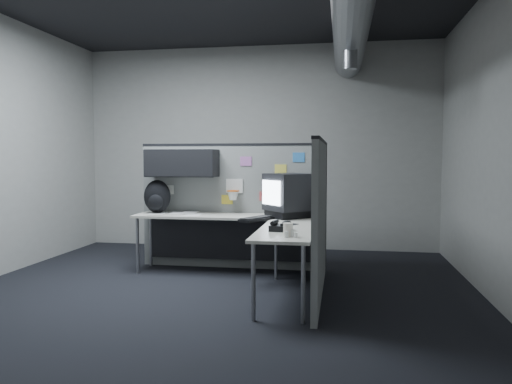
% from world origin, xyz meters
% --- Properties ---
extents(room, '(5.62, 5.62, 3.22)m').
position_xyz_m(room, '(0.56, 0.00, 2.10)').
color(room, black).
rests_on(room, ground).
extents(partition_back, '(2.44, 0.42, 1.63)m').
position_xyz_m(partition_back, '(-0.25, 1.23, 1.00)').
color(partition_back, slate).
rests_on(partition_back, ground).
extents(partition_right, '(0.07, 2.23, 1.63)m').
position_xyz_m(partition_right, '(1.10, 0.22, 0.82)').
color(partition_right, slate).
rests_on(partition_right, ground).
extents(desk, '(2.31, 2.11, 0.73)m').
position_xyz_m(desk, '(0.15, 0.70, 0.61)').
color(desk, beige).
rests_on(desk, ground).
extents(monitor, '(0.65, 0.65, 0.53)m').
position_xyz_m(monitor, '(0.69, 0.87, 1.00)').
color(monitor, black).
rests_on(monitor, desk).
extents(keyboard, '(0.37, 0.49, 0.04)m').
position_xyz_m(keyboard, '(0.37, 0.52, 0.75)').
color(keyboard, black).
rests_on(keyboard, desk).
extents(mouse, '(0.25, 0.26, 0.04)m').
position_xyz_m(mouse, '(0.75, 0.23, 0.75)').
color(mouse, black).
rests_on(mouse, desk).
extents(phone, '(0.22, 0.24, 0.10)m').
position_xyz_m(phone, '(0.73, -0.22, 0.77)').
color(phone, black).
rests_on(phone, desk).
extents(bottles, '(0.13, 0.15, 0.08)m').
position_xyz_m(bottles, '(0.87, -0.58, 0.76)').
color(bottles, silver).
rests_on(bottles, desk).
extents(cup, '(0.11, 0.11, 0.12)m').
position_xyz_m(cup, '(0.84, -0.55, 0.79)').
color(cup, silver).
rests_on(cup, desk).
extents(papers, '(0.68, 0.47, 0.01)m').
position_xyz_m(papers, '(-0.71, 1.00, 0.74)').
color(papers, white).
rests_on(papers, desk).
extents(backpack, '(0.38, 0.35, 0.43)m').
position_xyz_m(backpack, '(-1.02, 1.03, 0.94)').
color(backpack, black).
rests_on(backpack, desk).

